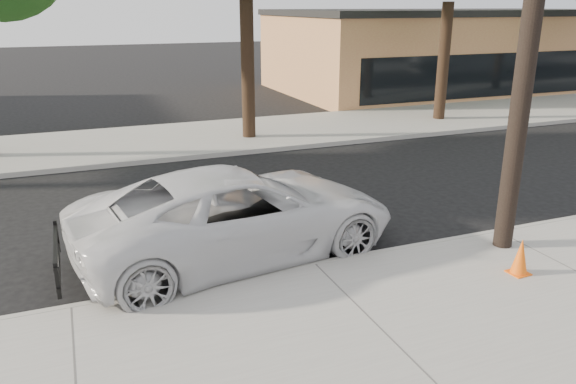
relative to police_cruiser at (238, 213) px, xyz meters
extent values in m
plane|color=black|center=(1.03, 0.98, -0.82)|extent=(120.00, 120.00, 0.00)
cube|color=gray|center=(1.03, -3.32, -0.75)|extent=(90.00, 4.40, 0.15)
cube|color=gray|center=(1.03, 9.48, -0.75)|extent=(90.00, 5.00, 0.15)
cube|color=#9E9B93|center=(1.03, -1.12, -0.75)|extent=(90.00, 0.12, 0.16)
cube|color=#B86E4C|center=(17.03, 16.98, 1.18)|extent=(18.00, 10.00, 4.00)
cylinder|color=black|center=(3.03, 8.78, 1.70)|extent=(0.44, 0.44, 4.75)
cylinder|color=black|center=(11.03, 9.08, 1.53)|extent=(0.44, 0.44, 4.40)
imported|color=silver|center=(0.00, 0.00, 0.00)|extent=(6.26, 3.53, 1.65)
cube|color=#FE610D|center=(4.06, -2.75, -0.67)|extent=(0.34, 0.34, 0.02)
cone|color=#FE610D|center=(4.06, -2.75, -0.36)|extent=(0.30, 0.30, 0.62)
camera|label=1|loc=(-2.68, -9.23, 3.61)|focal=35.00mm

